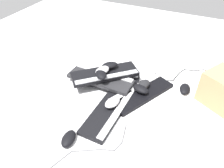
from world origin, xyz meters
name	(u,v)px	position (x,y,z in m)	size (l,w,h in m)	color
ground_plane	(113,94)	(0.00, 0.00, 0.00)	(3.20, 3.20, 0.00)	white
keyboard_0	(109,111)	(0.15, 0.05, 0.01)	(0.44, 0.16, 0.03)	black
keyboard_1	(141,93)	(-0.07, 0.16, 0.01)	(0.46, 0.33, 0.03)	black
keyboard_2	(107,80)	(-0.11, -0.09, 0.01)	(0.26, 0.46, 0.03)	black
keyboard_3	(101,78)	(-0.07, -0.12, 0.04)	(0.16, 0.44, 0.03)	#232326
keyboard_4	(105,74)	(-0.09, -0.10, 0.07)	(0.41, 0.42, 0.03)	black
mouse_0	(101,74)	(-0.03, -0.10, 0.11)	(0.11, 0.07, 0.04)	black
mouse_1	(144,85)	(-0.12, 0.16, 0.05)	(0.11, 0.07, 0.04)	black
mouse_2	(185,89)	(-0.23, 0.41, 0.02)	(0.11, 0.07, 0.04)	black
mouse_3	(102,70)	(-0.07, -0.11, 0.11)	(0.11, 0.07, 0.04)	silver
mouse_4	(110,65)	(-0.15, -0.09, 0.11)	(0.11, 0.07, 0.04)	black
mouse_5	(69,139)	(0.42, -0.05, 0.02)	(0.11, 0.07, 0.04)	black
mouse_6	(140,89)	(-0.07, 0.16, 0.05)	(0.11, 0.07, 0.04)	black
mouse_7	(112,102)	(0.11, 0.05, 0.05)	(0.11, 0.07, 0.04)	#B7B7BC
cable_0	(191,72)	(-0.46, 0.41, 0.00)	(0.42, 0.46, 0.01)	black
cable_1	(86,154)	(0.45, 0.07, 0.00)	(0.51, 0.27, 0.01)	#59595B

